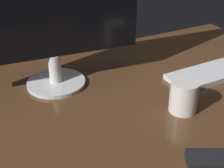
{
  "coord_description": "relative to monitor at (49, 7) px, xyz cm",
  "views": [
    {
      "loc": [
        -42.3,
        -73.93,
        56.63
      ],
      "look_at": [
        -3.09,
        2.41,
        8.0
      ],
      "focal_mm": 54.71,
      "sensor_mm": 36.0,
      "label": 1
    }
  ],
  "objects": [
    {
      "name": "coffee_mug",
      "position": [
        27.06,
        -30.82,
        -21.1
      ],
      "size": [
        7.98,
        7.98,
        9.2
      ],
      "primitive_type": "cylinder",
      "color": "silver",
      "rests_on": "desk"
    },
    {
      "name": "desk",
      "position": [
        14.4,
        -19.92,
        -26.7
      ],
      "size": [
        140.0,
        84.0,
        2.0
      ],
      "primitive_type": "cube",
      "color": "#4C301C",
      "rests_on": "ground"
    },
    {
      "name": "monitor",
      "position": [
        0.0,
        0.0,
        0.0
      ],
      "size": [
        54.37,
        18.82,
        45.95
      ],
      "rotation": [
        0.0,
        0.0,
        -0.11
      ],
      "color": "silver",
      "rests_on": "desk"
    },
    {
      "name": "keyboard",
      "position": [
        51.19,
        -18.07,
        -24.86
      ],
      "size": [
        36.51,
        12.67,
        1.69
      ],
      "primitive_type": "cube",
      "rotation": [
        0.0,
        0.0,
        0.03
      ],
      "color": "silver",
      "rests_on": "desk"
    }
  ]
}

